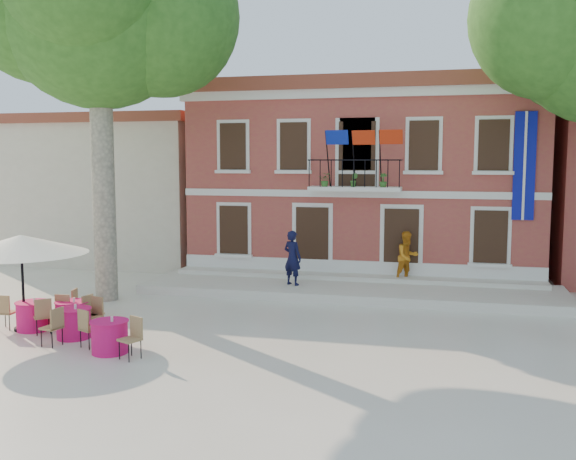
# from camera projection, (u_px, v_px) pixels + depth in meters

# --- Properties ---
(ground) EXTENTS (90.00, 90.00, 0.00)m
(ground) POSITION_uv_depth(u_px,v_px,m) (255.00, 323.00, 17.83)
(ground) COLOR beige
(ground) RESTS_ON ground
(main_building) EXTENTS (13.50, 9.59, 7.50)m
(main_building) POSITION_uv_depth(u_px,v_px,m) (370.00, 177.00, 26.58)
(main_building) COLOR #A24F3A
(main_building) RESTS_ON ground
(neighbor_west) EXTENTS (9.40, 9.40, 6.40)m
(neighbor_west) POSITION_uv_depth(u_px,v_px,m) (129.00, 187.00, 30.35)
(neighbor_west) COLOR beige
(neighbor_west) RESTS_ON ground
(terrace) EXTENTS (14.00, 3.40, 0.30)m
(terrace) POSITION_uv_depth(u_px,v_px,m) (349.00, 290.00, 21.59)
(terrace) COLOR silver
(terrace) RESTS_ON ground
(plane_tree_west) EXTENTS (6.30, 6.30, 12.37)m
(plane_tree_west) POSITION_uv_depth(u_px,v_px,m) (98.00, 9.00, 19.76)
(plane_tree_west) COLOR #A59E84
(plane_tree_west) RESTS_ON ground
(patio_umbrella) EXTENTS (3.43, 3.43, 2.55)m
(patio_umbrella) POSITION_uv_depth(u_px,v_px,m) (21.00, 245.00, 16.81)
(patio_umbrella) COLOR black
(patio_umbrella) RESTS_ON ground
(pedestrian_navy) EXTENTS (0.80, 0.68, 1.85)m
(pedestrian_navy) POSITION_uv_depth(u_px,v_px,m) (292.00, 258.00, 21.56)
(pedestrian_navy) COLOR black
(pedestrian_navy) RESTS_ON terrace
(pedestrian_orange) EXTENTS (1.08, 1.04, 1.76)m
(pedestrian_orange) POSITION_uv_depth(u_px,v_px,m) (407.00, 257.00, 22.12)
(pedestrian_orange) COLOR orange
(pedestrian_orange) RESTS_ON terrace
(cafe_table_0) EXTENTS (1.83, 1.79, 0.95)m
(cafe_table_0) POSITION_uv_depth(u_px,v_px,m) (72.00, 314.00, 17.03)
(cafe_table_0) COLOR #D01350
(cafe_table_0) RESTS_ON ground
(cafe_table_1) EXTENTS (1.92, 1.18, 0.95)m
(cafe_table_1) POSITION_uv_depth(u_px,v_px,m) (110.00, 335.00, 14.99)
(cafe_table_1) COLOR #D01350
(cafe_table_1) RESTS_ON ground
(cafe_table_3) EXTENTS (1.95, 0.90, 0.95)m
(cafe_table_3) POSITION_uv_depth(u_px,v_px,m) (33.00, 315.00, 17.00)
(cafe_table_3) COLOR #D01350
(cafe_table_3) RESTS_ON ground
(cafe_table_4) EXTENTS (0.90, 1.96, 0.95)m
(cafe_table_4) POSITION_uv_depth(u_px,v_px,m) (74.00, 322.00, 16.24)
(cafe_table_4) COLOR #D01350
(cafe_table_4) RESTS_ON ground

